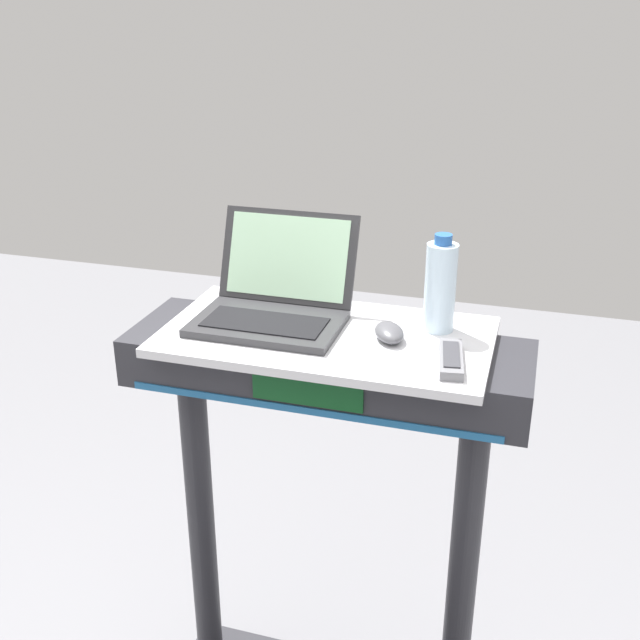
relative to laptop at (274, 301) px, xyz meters
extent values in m
cylinder|color=#28282D|center=(-0.21, -0.04, -0.63)|extent=(0.07, 0.07, 0.91)
cylinder|color=#28282D|center=(0.47, -0.04, -0.63)|extent=(0.07, 0.07, 0.91)
cube|color=#28282D|center=(0.13, -0.04, -0.12)|extent=(0.90, 0.28, 0.11)
cube|color=#0C3F19|center=(0.13, -0.18, -0.12)|extent=(0.24, 0.01, 0.06)
cube|color=#1E598C|center=(0.13, -0.18, -0.17)|extent=(0.81, 0.00, 0.02)
cube|color=silver|center=(0.13, -0.04, -0.06)|extent=(0.72, 0.40, 0.02)
cube|color=#2D2D30|center=(0.00, -0.05, -0.04)|extent=(0.33, 0.22, 0.02)
cube|color=black|center=(0.00, -0.06, -0.03)|extent=(0.27, 0.12, 0.00)
cube|color=#2D2D30|center=(0.00, 0.10, 0.07)|extent=(0.33, 0.09, 0.21)
cube|color=#B2E0B7|center=(0.00, 0.10, 0.07)|extent=(0.29, 0.07, 0.18)
ellipsoid|color=#4C4C51|center=(0.27, -0.03, -0.03)|extent=(0.10, 0.12, 0.03)
cylinder|color=silver|center=(0.36, 0.05, 0.05)|extent=(0.07, 0.07, 0.20)
cylinder|color=#2659A5|center=(0.36, 0.05, 0.16)|extent=(0.04, 0.04, 0.02)
cube|color=slate|center=(0.42, -0.11, -0.04)|extent=(0.07, 0.17, 0.02)
cube|color=#333338|center=(0.42, -0.11, -0.02)|extent=(0.05, 0.12, 0.00)
camera|label=1|loc=(0.56, -1.51, 0.64)|focal=42.97mm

